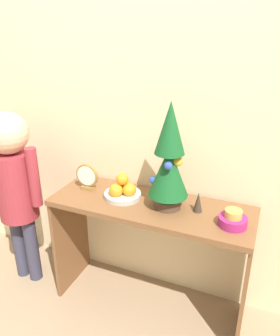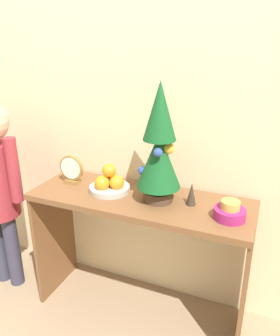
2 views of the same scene
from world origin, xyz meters
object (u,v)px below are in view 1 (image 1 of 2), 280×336
desk_clock (87,177)px  figurine (198,202)px  fruit_bowl (123,190)px  singing_bowl (233,220)px  mini_tree (169,160)px  child_figure (14,179)px

desk_clock → figurine: bearing=0.3°
figurine → fruit_bowl: bearing=-178.0°
desk_clock → singing_bowl: bearing=-4.2°
singing_bowl → figurine: 0.20m
desk_clock → mini_tree: bearing=-1.7°
fruit_bowl → desk_clock: 0.23m
mini_tree → fruit_bowl: mini_tree is taller
desk_clock → child_figure: 0.45m
mini_tree → singing_bowl: bearing=-7.9°
figurine → child_figure: (-1.08, -0.12, -0.02)m
singing_bowl → figurine: (-0.18, 0.07, 0.02)m
singing_bowl → mini_tree: bearing=172.1°
singing_bowl → desk_clock: size_ratio=0.87×
desk_clock → child_figure: (-0.44, -0.11, -0.04)m
mini_tree → figurine: (0.16, 0.02, -0.21)m
fruit_bowl → singing_bowl: bearing=-4.9°
mini_tree → child_figure: mini_tree is taller
fruit_bowl → child_figure: (-0.67, -0.10, -0.01)m
mini_tree → desk_clock: mini_tree is taller
fruit_bowl → singing_bowl: 0.60m
figurine → desk_clock: bearing=-179.7°
child_figure → figurine: bearing=6.1°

